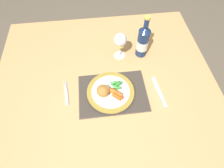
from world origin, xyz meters
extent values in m
plane|color=brown|center=(0.00, 0.00, 0.00)|extent=(6.00, 6.00, 0.00)
cube|color=tan|center=(0.00, 0.00, 0.72)|extent=(1.16, 1.05, 0.04)
cube|color=tan|center=(-0.52, 0.47, 0.35)|extent=(0.06, 0.06, 0.70)
cube|color=tan|center=(0.52, 0.47, 0.35)|extent=(0.06, 0.06, 0.70)
cube|color=brown|center=(0.03, -0.08, 0.74)|extent=(0.34, 0.24, 0.01)
cube|color=#3C352E|center=(0.03, -0.08, 0.75)|extent=(0.33, 0.24, 0.00)
cylinder|color=white|center=(0.02, -0.08, 0.75)|extent=(0.19, 0.19, 0.01)
cylinder|color=olive|center=(0.02, -0.08, 0.76)|extent=(0.24, 0.24, 0.01)
cylinder|color=white|center=(0.02, -0.08, 0.77)|extent=(0.19, 0.19, 0.00)
ellipsoid|color=tan|center=(-0.01, -0.08, 0.79)|extent=(0.08, 0.08, 0.05)
ellipsoid|color=#A87033|center=(-0.02, -0.09, 0.79)|extent=(0.08, 0.08, 0.05)
cube|color=#338438|center=(0.05, -0.04, 0.77)|extent=(0.02, 0.03, 0.01)
cube|color=#4CA84C|center=(0.04, -0.06, 0.77)|extent=(0.03, 0.02, 0.01)
cube|color=green|center=(0.06, -0.07, 0.78)|extent=(0.02, 0.02, 0.01)
cube|color=#4CA84C|center=(0.04, -0.04, 0.78)|extent=(0.03, 0.02, 0.01)
cube|color=green|center=(0.04, -0.05, 0.77)|extent=(0.02, 0.02, 0.01)
cube|color=green|center=(0.05, -0.05, 0.77)|extent=(0.03, 0.03, 0.01)
cube|color=#338438|center=(0.07, -0.04, 0.77)|extent=(0.03, 0.02, 0.01)
cube|color=#338438|center=(0.06, -0.05, 0.78)|extent=(0.03, 0.02, 0.01)
cylinder|color=#CC5119|center=(0.05, -0.12, 0.78)|extent=(0.05, 0.05, 0.02)
cylinder|color=orange|center=(0.06, -0.12, 0.77)|extent=(0.03, 0.04, 0.02)
cylinder|color=orange|center=(0.03, -0.08, 0.78)|extent=(0.04, 0.03, 0.02)
cylinder|color=orange|center=(0.05, -0.10, 0.78)|extent=(0.05, 0.05, 0.02)
cube|color=silver|center=(-0.20, -0.07, 0.74)|extent=(0.02, 0.10, 0.01)
cube|color=silver|center=(-0.21, -0.01, 0.74)|extent=(0.01, 0.02, 0.01)
cube|color=silver|center=(-0.20, 0.01, 0.74)|extent=(0.00, 0.02, 0.00)
cube|color=silver|center=(-0.21, 0.01, 0.74)|extent=(0.00, 0.02, 0.00)
cube|color=silver|center=(-0.21, 0.01, 0.74)|extent=(0.00, 0.02, 0.00)
cube|color=silver|center=(-0.21, 0.01, 0.74)|extent=(0.00, 0.02, 0.00)
cube|color=silver|center=(0.26, -0.06, 0.74)|extent=(0.03, 0.11, 0.00)
cube|color=#B2B2B7|center=(0.27, -0.15, 0.74)|extent=(0.02, 0.07, 0.01)
cylinder|color=silver|center=(0.10, 0.17, 0.74)|extent=(0.06, 0.06, 0.00)
cylinder|color=silver|center=(0.10, 0.17, 0.79)|extent=(0.01, 0.01, 0.08)
ellipsoid|color=silver|center=(0.10, 0.17, 0.86)|extent=(0.07, 0.07, 0.07)
cylinder|color=#EACC66|center=(0.10, 0.17, 0.85)|extent=(0.05, 0.05, 0.04)
cylinder|color=navy|center=(0.22, 0.17, 0.82)|extent=(0.06, 0.06, 0.17)
cone|color=navy|center=(0.22, 0.17, 0.92)|extent=(0.06, 0.06, 0.03)
cylinder|color=navy|center=(0.22, 0.17, 0.96)|extent=(0.03, 0.03, 0.05)
cylinder|color=#BFB74C|center=(0.22, 0.17, 0.99)|extent=(0.03, 0.03, 0.01)
cylinder|color=white|center=(0.22, 0.17, 0.81)|extent=(0.06, 0.06, 0.06)
camera|label=1|loc=(-0.02, -0.50, 1.51)|focal=28.00mm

